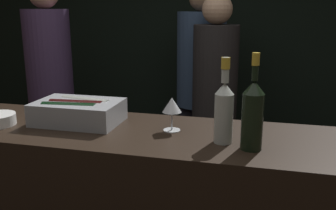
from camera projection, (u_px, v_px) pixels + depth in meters
wall_back_chalkboard at (222, 30)px, 3.52m from camera, size 6.40×0.06×2.80m
ice_bin_with_bottles at (78, 111)px, 1.78m from camera, size 0.40×0.26×0.11m
wine_glass at (172, 106)px, 1.64m from camera, size 0.09×0.09×0.15m
champagne_bottle at (253, 113)px, 1.42m from camera, size 0.08×0.08×0.37m
rose_wine_bottle at (224, 109)px, 1.49m from camera, size 0.08×0.08×0.35m
person_in_hoodie at (201, 85)px, 3.06m from camera, size 0.39×0.39×1.78m
person_blond_tee at (51, 87)px, 2.85m from camera, size 0.34×0.34×1.80m
person_grey_polo at (214, 99)px, 2.71m from camera, size 0.32×0.32×1.70m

